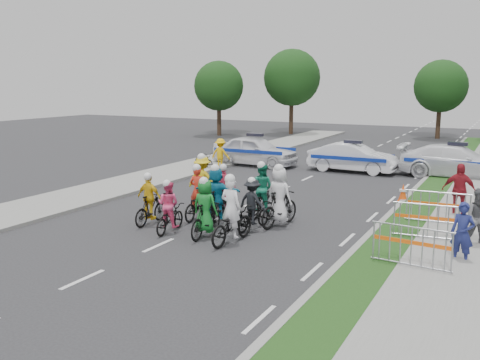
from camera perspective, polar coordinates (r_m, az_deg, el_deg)
The scene contains 32 objects.
ground at distance 15.43m, azimuth -8.67°, elevation -6.91°, with size 90.00×90.00×0.00m, color #28282B.
curb_right at distance 17.82m, azimuth 14.75°, elevation -4.57°, with size 0.20×60.00×0.12m, color gray.
grass_strip at distance 17.69m, azimuth 16.97°, elevation -4.81°, with size 1.20×60.00×0.11m, color #1C4215.
sidewalk_right at distance 17.47m, azimuth 22.79°, elevation -5.34°, with size 2.40×60.00×0.13m, color gray.
sidewalk_left at distance 23.18m, azimuth -14.40°, elevation -1.09°, with size 3.00×60.00×0.13m, color gray.
rider_0 at distance 15.32m, azimuth -0.91°, elevation -4.32°, with size 0.88×2.05×2.03m.
rider_1 at distance 15.89m, azimuth -3.70°, elevation -3.61°, with size 0.79×1.77×1.84m.
rider_2 at distance 16.54m, azimuth -7.58°, elevation -3.45°, with size 0.75×1.68×1.66m.
rider_3 at distance 17.51m, azimuth -9.57°, elevation -2.58°, with size 0.87×1.65×1.73m.
rider_4 at distance 16.71m, azimuth 1.36°, elevation -3.09°, with size 1.01×1.72×1.68m.
rider_5 at distance 17.43m, azimuth -2.53°, elevation -1.98°, with size 1.62×1.93×1.97m.
rider_6 at distance 18.08m, azimuth -4.46°, elevation -2.19°, with size 0.73×1.88×1.89m.
rider_7 at distance 17.07m, azimuth 4.21°, elevation -2.39°, with size 0.95×2.01×2.04m.
rider_8 at distance 18.39m, azimuth 2.36°, elevation -1.68°, with size 0.81×1.89×1.92m.
rider_9 at distance 19.00m, azimuth -1.67°, elevation -1.40°, with size 0.91×1.69×1.73m.
rider_10 at distance 19.60m, azimuth -3.98°, elevation -0.73°, with size 1.17×2.04×2.02m.
police_car_0 at distance 29.47m, azimuth 1.60°, elevation 3.13°, with size 1.92×4.76×1.62m, color white.
police_car_1 at distance 27.95m, azimuth 11.93°, elevation 2.35°, with size 1.56×4.46×1.47m, color white.
police_car_2 at distance 27.72m, azimuth 22.10°, elevation 1.83°, with size 2.19×5.39×1.56m, color white.
spectator_0 at distance 14.67m, azimuth 22.63°, elevation -5.28°, with size 0.59×0.38×1.60m, color navy.
spectator_1 at distance 16.12m, azimuth 24.22°, elevation -3.82°, with size 0.83×0.65×1.71m, color #545559.
spectator_2 at distance 19.58m, azimuth 22.31°, elevation -1.04°, with size 1.09×0.46×1.87m, color maroon.
marshal_hiviz at distance 28.31m, azimuth -2.09°, elevation 2.82°, with size 1.04×0.60×1.61m, color yellow.
barrier_0 at distance 13.80m, azimuth 17.79°, elevation -6.97°, with size 2.00×0.50×1.12m, color #A5A8AD, non-canonical shape.
barrier_1 at distance 16.36m, azimuth 19.43°, elevation -4.35°, with size 2.00×0.50×1.12m, color #A5A8AD, non-canonical shape.
barrier_2 at distance 18.25m, azimuth 20.32°, elevation -2.91°, with size 2.00×0.50×1.12m, color #A5A8AD, non-canonical shape.
cone_0 at distance 21.51m, azimuth 16.99°, elevation -1.35°, with size 0.40×0.40×0.70m.
cone_1 at distance 24.05m, azimuth 22.53°, elevation -0.48°, with size 0.40×0.40×0.70m.
parked_bike at distance 28.40m, azimuth -3.87°, elevation 2.07°, with size 0.58×1.66×0.87m, color black.
tree_0 at distance 45.89m, azimuth -2.27°, elevation 9.99°, with size 4.20×4.20×6.30m.
tree_3 at distance 47.31m, azimuth 5.55°, elevation 10.81°, with size 4.90×4.90×7.35m.
tree_4 at distance 46.20m, azimuth 20.63°, elevation 9.34°, with size 4.20×4.20×6.30m.
Camera 1 is at (8.77, -11.84, 4.58)m, focal length 40.00 mm.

